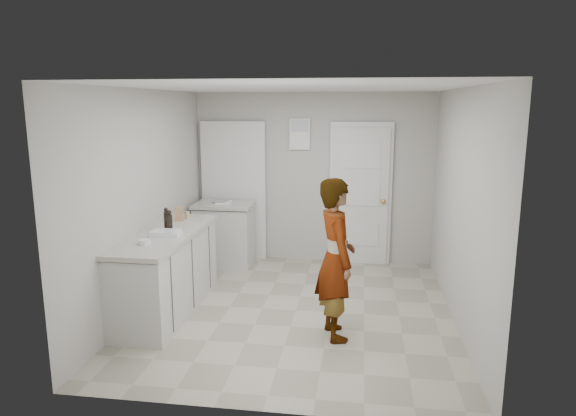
% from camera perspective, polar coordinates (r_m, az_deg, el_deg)
% --- Properties ---
extents(ground, '(4.00, 4.00, 0.00)m').
position_cam_1_polar(ground, '(6.02, 0.86, -11.30)').
color(ground, gray).
rests_on(ground, ground).
extents(room_shell, '(4.00, 4.00, 4.00)m').
position_cam_1_polar(room_shell, '(7.62, 1.46, 1.62)').
color(room_shell, '#B8B5AE').
rests_on(room_shell, ground).
extents(main_counter, '(0.64, 1.96, 0.93)m').
position_cam_1_polar(main_counter, '(6.03, -13.29, -7.23)').
color(main_counter, beige).
rests_on(main_counter, ground).
extents(side_counter, '(0.84, 0.61, 0.93)m').
position_cam_1_polar(side_counter, '(7.56, -7.07, -3.17)').
color(side_counter, beige).
rests_on(side_counter, ground).
extents(person, '(0.56, 0.69, 1.63)m').
position_cam_1_polar(person, '(5.15, 5.32, -5.67)').
color(person, silver).
rests_on(person, ground).
extents(cake_mix_box, '(0.12, 0.08, 0.17)m').
position_cam_1_polar(cake_mix_box, '(6.39, -12.00, -0.67)').
color(cake_mix_box, '#946A4A').
rests_on(cake_mix_box, main_counter).
extents(spice_jar, '(0.06, 0.06, 0.09)m').
position_cam_1_polar(spice_jar, '(6.52, -11.11, -0.79)').
color(spice_jar, tan).
rests_on(spice_jar, main_counter).
extents(oil_cruet_a, '(0.06, 0.06, 0.25)m').
position_cam_1_polar(oil_cruet_a, '(5.89, -13.02, -1.45)').
color(oil_cruet_a, black).
rests_on(oil_cruet_a, main_counter).
extents(oil_cruet_b, '(0.06, 0.06, 0.25)m').
position_cam_1_polar(oil_cruet_b, '(6.01, -13.37, -1.18)').
color(oil_cruet_b, black).
rests_on(oil_cruet_b, main_counter).
extents(baking_dish, '(0.32, 0.23, 0.05)m').
position_cam_1_polar(baking_dish, '(5.75, -13.39, -2.73)').
color(baking_dish, silver).
rests_on(baking_dish, main_counter).
extents(egg_bowl, '(0.12, 0.12, 0.05)m').
position_cam_1_polar(egg_bowl, '(5.44, -15.66, -3.66)').
color(egg_bowl, silver).
rests_on(egg_bowl, main_counter).
extents(papers, '(0.26, 0.31, 0.01)m').
position_cam_1_polar(papers, '(7.49, -7.18, 0.62)').
color(papers, white).
rests_on(papers, side_counter).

